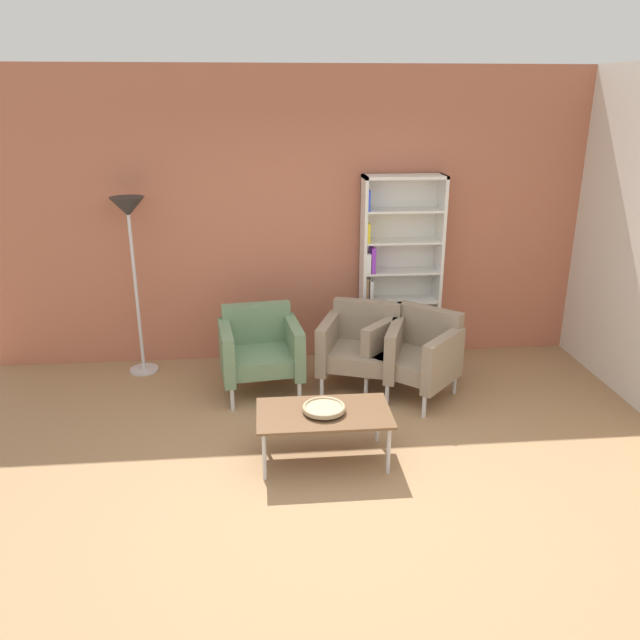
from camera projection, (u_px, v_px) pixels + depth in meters
name	position (u px, v px, depth m)	size (l,w,h in m)	color
ground_plane	(332.00, 485.00, 4.49)	(8.32, 8.32, 0.00)	#9E7751
brick_back_panel	(306.00, 219.00, 6.31)	(6.40, 0.12, 2.90)	#B2664C
bookshelf_tall	(396.00, 273.00, 6.37)	(0.80, 0.30, 1.90)	silver
coffee_table_low	(324.00, 416.00, 4.69)	(1.00, 0.56, 0.40)	brown
decorative_bowl	(324.00, 408.00, 4.66)	(0.32, 0.32, 0.05)	tan
armchair_near_window	(362.00, 345.00, 5.89)	(0.89, 0.85, 0.78)	gray
armchair_spare_guest	(260.00, 349.00, 5.81)	(0.79, 0.74, 0.78)	slate
armchair_by_bookshelf	(416.00, 352.00, 5.74)	(0.95, 0.95, 0.78)	gray
floor_lamp_torchiere	(130.00, 229.00, 5.86)	(0.32, 0.32, 1.74)	silver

